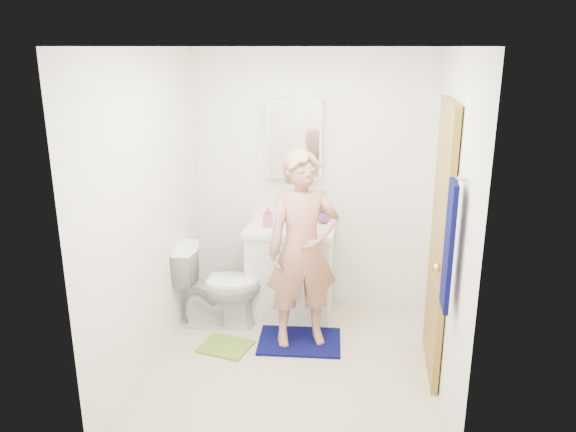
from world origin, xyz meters
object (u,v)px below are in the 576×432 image
object	(u,v)px
vanity_cabinet	(291,272)
towel	(449,246)
medicine_cabinet	(295,139)
toilet	(219,285)
man	(303,250)
soap_dispenser	(268,217)
toothbrush_cup	(324,217)

from	to	relation	value
vanity_cabinet	towel	xyz separation A→B (m)	(1.18, -1.48, 0.85)
medicine_cabinet	towel	size ratio (longest dim) A/B	0.87
toilet	towel	bearing A→B (deg)	-128.44
medicine_cabinet	man	size ratio (longest dim) A/B	0.43
soap_dispenser	toothbrush_cup	distance (m)	0.52
towel	vanity_cabinet	bearing A→B (deg)	128.47
soap_dispenser	toothbrush_cup	bearing A→B (deg)	21.49
vanity_cabinet	man	size ratio (longest dim) A/B	0.49
toothbrush_cup	man	bearing A→B (deg)	-98.46
towel	toothbrush_cup	world-z (taller)	towel
vanity_cabinet	toilet	bearing A→B (deg)	-151.49
vanity_cabinet	toothbrush_cup	distance (m)	0.59
towel	man	distance (m)	1.42
soap_dispenser	man	size ratio (longest dim) A/B	0.11
vanity_cabinet	toothbrush_cup	world-z (taller)	toothbrush_cup
medicine_cabinet	toothbrush_cup	world-z (taller)	medicine_cabinet
medicine_cabinet	toothbrush_cup	xyz separation A→B (m)	(0.28, -0.09, -0.70)
medicine_cabinet	towel	distance (m)	2.11
vanity_cabinet	toilet	xyz separation A→B (m)	(-0.60, -0.32, -0.03)
medicine_cabinet	toothbrush_cup	bearing A→B (deg)	-17.77
towel	man	bearing A→B (deg)	137.39
vanity_cabinet	towel	world-z (taller)	towel
vanity_cabinet	towel	distance (m)	2.08
vanity_cabinet	medicine_cabinet	size ratio (longest dim) A/B	1.14
towel	toothbrush_cup	xyz separation A→B (m)	(-0.90, 1.62, -0.35)
towel	toothbrush_cup	size ratio (longest dim) A/B	6.05
vanity_cabinet	medicine_cabinet	bearing A→B (deg)	90.00
toilet	toothbrush_cup	bearing A→B (deg)	-67.85
medicine_cabinet	toothbrush_cup	distance (m)	0.76
toothbrush_cup	toilet	bearing A→B (deg)	-152.54
medicine_cabinet	man	world-z (taller)	medicine_cabinet
toilet	soap_dispenser	size ratio (longest dim) A/B	4.01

